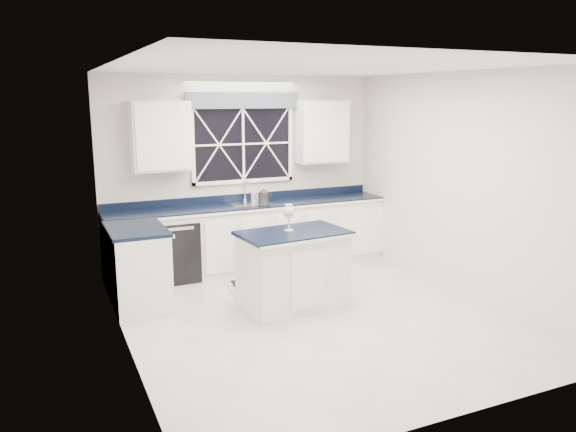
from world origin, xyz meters
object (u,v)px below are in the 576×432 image
island (293,269)px  soap_bottle (255,194)px  dishwasher (174,249)px  wine_glass (289,213)px  faucet (245,190)px  kettle (264,196)px

island → soap_bottle: 1.92m
dishwasher → soap_bottle: 1.41m
wine_glass → soap_bottle: size_ratio=1.62×
island → wine_glass: bearing=106.3°
wine_glass → faucet: bearing=86.4°
soap_bottle → wine_glass: bearing=-98.4°
kettle → faucet: bearing=163.0°
faucet → kettle: (0.23, -0.11, -0.07)m
island → soap_bottle: size_ratio=6.85×
wine_glass → soap_bottle: bearing=81.6°
faucet → dishwasher: bearing=-170.0°
kettle → soap_bottle: size_ratio=1.44×
kettle → wine_glass: wine_glass is taller
dishwasher → faucet: size_ratio=2.72×
dishwasher → island: bearing=-57.6°
wine_glass → dishwasher: bearing=122.8°
kettle → wine_glass: 1.66m
faucet → wine_glass: size_ratio=1.00×
dishwasher → wine_glass: 1.96m
wine_glass → soap_bottle: wine_glass is taller
island → wine_glass: (-0.03, 0.06, 0.66)m
faucet → island: 1.91m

